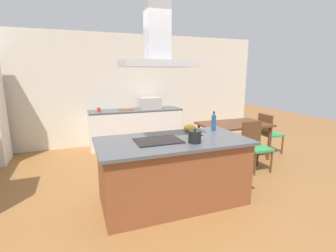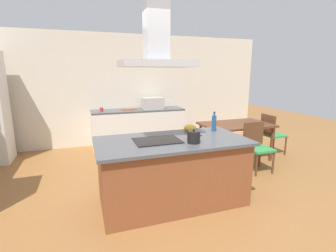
{
  "view_description": "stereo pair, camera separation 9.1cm",
  "coord_description": "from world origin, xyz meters",
  "px_view_note": "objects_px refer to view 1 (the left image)",
  "views": [
    {
      "loc": [
        -1.2,
        -3.0,
        1.79
      ],
      "look_at": [
        0.08,
        0.4,
        1.0
      ],
      "focal_mm": 26.58,
      "sensor_mm": 36.0,
      "label": 1
    },
    {
      "loc": [
        -1.11,
        -3.03,
        1.79
      ],
      "look_at": [
        0.08,
        0.4,
        1.0
      ],
      "focal_mm": 26.58,
      "sensor_mm": 36.0,
      "label": 2
    }
  ],
  "objects_px": {
    "coffee_mug_red": "(99,110)",
    "chair_facing_island": "(255,143)",
    "tea_kettle": "(195,137)",
    "chair_at_right_end": "(268,131)",
    "olive_oil_bottle": "(214,123)",
    "cooktop": "(158,141)",
    "countertop_microwave": "(150,103)",
    "range_hood": "(157,46)",
    "cutting_board": "(126,109)",
    "dining_table": "(234,127)",
    "mixing_bowl": "(190,128)"
  },
  "relations": [
    {
      "from": "tea_kettle",
      "to": "coffee_mug_red",
      "type": "relative_size",
      "value": 2.4
    },
    {
      "from": "coffee_mug_red",
      "to": "chair_facing_island",
      "type": "height_order",
      "value": "coffee_mug_red"
    },
    {
      "from": "coffee_mug_red",
      "to": "range_hood",
      "type": "xyz_separation_m",
      "value": [
        0.49,
        -2.86,
        1.16
      ]
    },
    {
      "from": "cutting_board",
      "to": "chair_facing_island",
      "type": "xyz_separation_m",
      "value": [
        1.91,
        -2.35,
        -0.4
      ]
    },
    {
      "from": "dining_table",
      "to": "range_hood",
      "type": "distance_m",
      "value": 2.81
    },
    {
      "from": "dining_table",
      "to": "range_hood",
      "type": "bearing_deg",
      "value": -148.96
    },
    {
      "from": "cooktop",
      "to": "countertop_microwave",
      "type": "xyz_separation_m",
      "value": [
        0.74,
        2.88,
        0.13
      ]
    },
    {
      "from": "coffee_mug_red",
      "to": "range_hood",
      "type": "bearing_deg",
      "value": -80.22
    },
    {
      "from": "olive_oil_bottle",
      "to": "cutting_board",
      "type": "relative_size",
      "value": 0.88
    },
    {
      "from": "olive_oil_bottle",
      "to": "coffee_mug_red",
      "type": "distance_m",
      "value": 2.99
    },
    {
      "from": "chair_at_right_end",
      "to": "tea_kettle",
      "type": "bearing_deg",
      "value": -149.92
    },
    {
      "from": "mixing_bowl",
      "to": "countertop_microwave",
      "type": "distance_m",
      "value": 2.53
    },
    {
      "from": "chair_at_right_end",
      "to": "range_hood",
      "type": "bearing_deg",
      "value": -157.35
    },
    {
      "from": "tea_kettle",
      "to": "range_hood",
      "type": "relative_size",
      "value": 0.24
    },
    {
      "from": "countertop_microwave",
      "to": "coffee_mug_red",
      "type": "height_order",
      "value": "countertop_microwave"
    },
    {
      "from": "tea_kettle",
      "to": "olive_oil_bottle",
      "type": "bearing_deg",
      "value": 41.62
    },
    {
      "from": "coffee_mug_red",
      "to": "tea_kettle",
      "type": "bearing_deg",
      "value": -73.67
    },
    {
      "from": "coffee_mug_red",
      "to": "dining_table",
      "type": "bearing_deg",
      "value": -32.21
    },
    {
      "from": "cooktop",
      "to": "mixing_bowl",
      "type": "distance_m",
      "value": 0.73
    },
    {
      "from": "chair_at_right_end",
      "to": "olive_oil_bottle",
      "type": "bearing_deg",
      "value": -153.92
    },
    {
      "from": "cooktop",
      "to": "mixing_bowl",
      "type": "xyz_separation_m",
      "value": [
        0.63,
        0.35,
        0.05
      ]
    },
    {
      "from": "mixing_bowl",
      "to": "cutting_board",
      "type": "bearing_deg",
      "value": 100.44
    },
    {
      "from": "olive_oil_bottle",
      "to": "cutting_board",
      "type": "bearing_deg",
      "value": 107.46
    },
    {
      "from": "coffee_mug_red",
      "to": "dining_table",
      "type": "distance_m",
      "value": 3.04
    },
    {
      "from": "countertop_microwave",
      "to": "range_hood",
      "type": "xyz_separation_m",
      "value": [
        -0.74,
        -2.88,
        1.06
      ]
    },
    {
      "from": "olive_oil_bottle",
      "to": "countertop_microwave",
      "type": "relative_size",
      "value": 0.6
    },
    {
      "from": "chair_facing_island",
      "to": "range_hood",
      "type": "distance_m",
      "value": 2.68
    },
    {
      "from": "countertop_microwave",
      "to": "range_hood",
      "type": "relative_size",
      "value": 0.56
    },
    {
      "from": "cooktop",
      "to": "dining_table",
      "type": "bearing_deg",
      "value": 31.04
    },
    {
      "from": "olive_oil_bottle",
      "to": "coffee_mug_red",
      "type": "bearing_deg",
      "value": 119.85
    },
    {
      "from": "tea_kettle",
      "to": "dining_table",
      "type": "bearing_deg",
      "value": 41.98
    },
    {
      "from": "cooktop",
      "to": "range_hood",
      "type": "height_order",
      "value": "range_hood"
    },
    {
      "from": "olive_oil_bottle",
      "to": "range_hood",
      "type": "bearing_deg",
      "value": -164.76
    },
    {
      "from": "cooktop",
      "to": "countertop_microwave",
      "type": "height_order",
      "value": "countertop_microwave"
    },
    {
      "from": "tea_kettle",
      "to": "chair_at_right_end",
      "type": "height_order",
      "value": "tea_kettle"
    },
    {
      "from": "mixing_bowl",
      "to": "countertop_microwave",
      "type": "relative_size",
      "value": 0.38
    },
    {
      "from": "tea_kettle",
      "to": "cutting_board",
      "type": "distance_m",
      "value": 3.18
    },
    {
      "from": "cooktop",
      "to": "coffee_mug_red",
      "type": "xyz_separation_m",
      "value": [
        -0.49,
        2.86,
        0.04
      ]
    },
    {
      "from": "dining_table",
      "to": "countertop_microwave",
      "type": "bearing_deg",
      "value": 129.08
    },
    {
      "from": "tea_kettle",
      "to": "range_hood",
      "type": "bearing_deg",
      "value": 149.8
    },
    {
      "from": "mixing_bowl",
      "to": "countertop_microwave",
      "type": "height_order",
      "value": "countertop_microwave"
    },
    {
      "from": "coffee_mug_red",
      "to": "chair_facing_island",
      "type": "relative_size",
      "value": 0.1
    },
    {
      "from": "mixing_bowl",
      "to": "dining_table",
      "type": "bearing_deg",
      "value": 31.76
    },
    {
      "from": "mixing_bowl",
      "to": "coffee_mug_red",
      "type": "relative_size",
      "value": 2.12
    },
    {
      "from": "chair_at_right_end",
      "to": "range_hood",
      "type": "distance_m",
      "value": 3.61
    },
    {
      "from": "chair_at_right_end",
      "to": "range_hood",
      "type": "relative_size",
      "value": 0.99
    },
    {
      "from": "range_hood",
      "to": "cutting_board",
      "type": "bearing_deg",
      "value": 86.95
    },
    {
      "from": "tea_kettle",
      "to": "chair_at_right_end",
      "type": "xyz_separation_m",
      "value": [
        2.57,
        1.49,
        -0.47
      ]
    },
    {
      "from": "mixing_bowl",
      "to": "chair_at_right_end",
      "type": "bearing_deg",
      "value": 20.72
    },
    {
      "from": "countertop_microwave",
      "to": "dining_table",
      "type": "bearing_deg",
      "value": -50.92
    }
  ]
}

